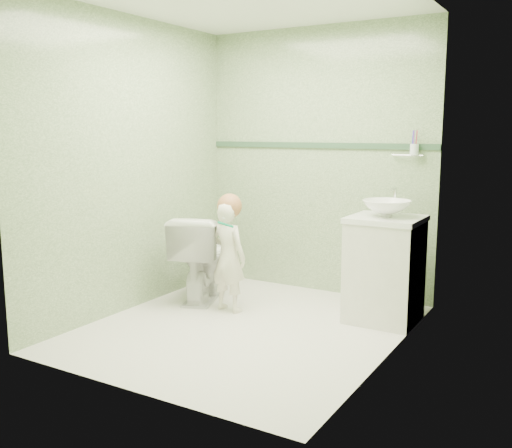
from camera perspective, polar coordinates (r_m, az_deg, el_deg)
The scene contains 12 objects.
ground at distance 4.44m, azimuth -1.00°, elevation -10.25°, with size 2.50×2.50×0.00m, color white.
room_shell at distance 4.20m, azimuth -1.04°, elevation 5.38°, with size 2.50×2.54×2.40m.
trim_stripe at distance 5.28m, azimuth 6.06°, elevation 7.77°, with size 2.20×0.02×0.05m, color #315139.
vanity at distance 4.61m, azimuth 12.61°, elevation -4.57°, with size 0.52×0.50×0.80m, color silver.
counter at distance 4.53m, azimuth 12.80°, elevation 0.47°, with size 0.54×0.52×0.04m, color white.
basin at distance 4.52m, azimuth 12.83°, elevation 1.52°, with size 0.37×0.37×0.13m, color white.
faucet at distance 4.68m, azimuth 13.56°, elevation 2.75°, with size 0.03×0.13×0.18m.
cup_holder at distance 4.93m, azimuth 15.34°, elevation 7.15°, with size 0.26×0.07×0.21m.
toilet at distance 5.10m, azimuth -5.41°, elevation -3.29°, with size 0.42×0.74×0.76m, color white.
toddler at distance 4.74m, azimuth -2.76°, elevation -3.28°, with size 0.33×0.22×0.91m, color silver.
hair_cap at distance 4.69m, azimuth -2.64°, elevation 1.80°, with size 0.20×0.20×0.20m, color #A1663D.
teal_toothbrush at distance 4.54m, azimuth -3.06°, elevation 0.02°, with size 0.11×0.13×0.08m.
Camera 1 is at (2.19, -3.57, 1.49)m, focal length 40.35 mm.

